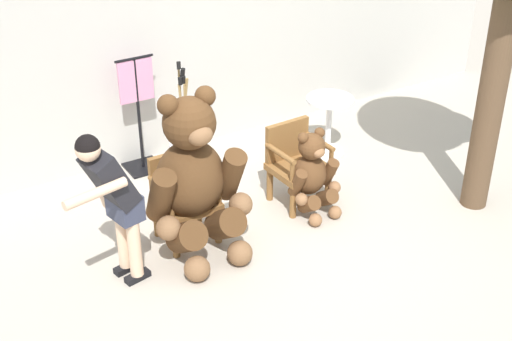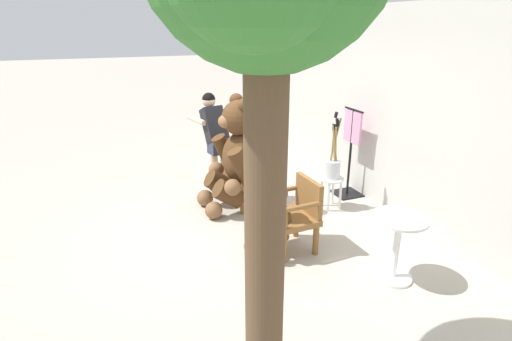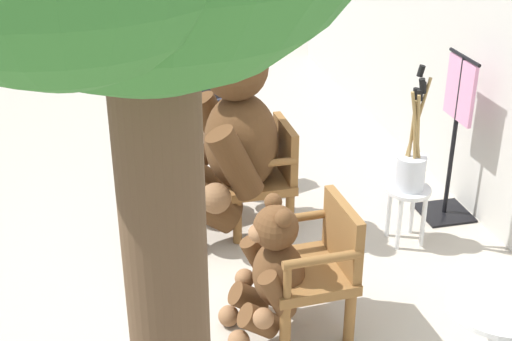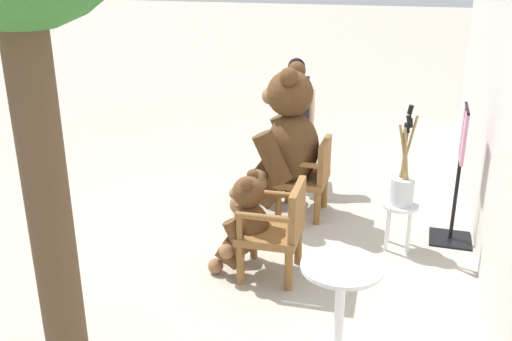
{
  "view_description": "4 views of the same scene",
  "coord_description": "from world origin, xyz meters",
  "px_view_note": "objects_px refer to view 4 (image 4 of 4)",
  "views": [
    {
      "loc": [
        -3.13,
        -4.8,
        4.07
      ],
      "look_at": [
        -0.1,
        0.15,
        0.79
      ],
      "focal_mm": 50.0,
      "sensor_mm": 36.0,
      "label": 1
    },
    {
      "loc": [
        4.39,
        -1.39,
        2.54
      ],
      "look_at": [
        -0.35,
        0.5,
        0.65
      ],
      "focal_mm": 28.0,
      "sensor_mm": 36.0,
      "label": 2
    },
    {
      "loc": [
        4.2,
        -0.64,
        2.94
      ],
      "look_at": [
        -0.39,
        0.46,
        0.62
      ],
      "focal_mm": 50.0,
      "sensor_mm": 36.0,
      "label": 3
    },
    {
      "loc": [
        4.98,
        1.68,
        2.65
      ],
      "look_at": [
        0.02,
        0.21,
        0.71
      ],
      "focal_mm": 40.0,
      "sensor_mm": 36.0,
      "label": 4
    }
  ],
  "objects_px": {
    "white_stool": "(400,214)",
    "clothing_display_stand": "(459,172)",
    "teddy_bear_small": "(245,224)",
    "wooden_chair_left": "(308,175)",
    "round_side_table": "(340,300)",
    "teddy_bear_large": "(284,142)",
    "wooden_chair_right": "(278,227)",
    "brush_bucket": "(403,184)",
    "person_visitor": "(295,113)"
  },
  "relations": [
    {
      "from": "round_side_table",
      "to": "wooden_chair_left",
      "type": "bearing_deg",
      "value": -163.14
    },
    {
      "from": "teddy_bear_large",
      "to": "white_stool",
      "type": "xyz_separation_m",
      "value": [
        0.51,
        1.27,
        -0.45
      ]
    },
    {
      "from": "teddy_bear_large",
      "to": "teddy_bear_small",
      "type": "bearing_deg",
      "value": -0.96
    },
    {
      "from": "teddy_bear_large",
      "to": "person_visitor",
      "type": "distance_m",
      "value": 0.82
    },
    {
      "from": "wooden_chair_right",
      "to": "person_visitor",
      "type": "bearing_deg",
      "value": -170.88
    },
    {
      "from": "teddy_bear_large",
      "to": "person_visitor",
      "type": "relative_size",
      "value": 1.07
    },
    {
      "from": "person_visitor",
      "to": "brush_bucket",
      "type": "xyz_separation_m",
      "value": [
        1.32,
        1.34,
        -0.25
      ]
    },
    {
      "from": "white_stool",
      "to": "teddy_bear_small",
      "type": "bearing_deg",
      "value": -57.58
    },
    {
      "from": "wooden_chair_right",
      "to": "teddy_bear_small",
      "type": "height_order",
      "value": "teddy_bear_small"
    },
    {
      "from": "brush_bucket",
      "to": "round_side_table",
      "type": "xyz_separation_m",
      "value": [
        1.75,
        -0.31,
        -0.22
      ]
    },
    {
      "from": "person_visitor",
      "to": "clothing_display_stand",
      "type": "relative_size",
      "value": 1.13
    },
    {
      "from": "teddy_bear_large",
      "to": "round_side_table",
      "type": "distance_m",
      "value": 2.48
    },
    {
      "from": "teddy_bear_large",
      "to": "teddy_bear_small",
      "type": "xyz_separation_m",
      "value": [
        1.33,
        -0.02,
        -0.34
      ]
    },
    {
      "from": "wooden_chair_left",
      "to": "brush_bucket",
      "type": "bearing_deg",
      "value": 62.78
    },
    {
      "from": "wooden_chair_left",
      "to": "round_side_table",
      "type": "height_order",
      "value": "wooden_chair_left"
    },
    {
      "from": "person_visitor",
      "to": "round_side_table",
      "type": "height_order",
      "value": "person_visitor"
    },
    {
      "from": "teddy_bear_small",
      "to": "round_side_table",
      "type": "bearing_deg",
      "value": 46.3
    },
    {
      "from": "person_visitor",
      "to": "white_stool",
      "type": "relative_size",
      "value": 3.34
    },
    {
      "from": "brush_bucket",
      "to": "clothing_display_stand",
      "type": "height_order",
      "value": "brush_bucket"
    },
    {
      "from": "wooden_chair_left",
      "to": "person_visitor",
      "type": "xyz_separation_m",
      "value": [
        -0.81,
        -0.34,
        0.45
      ]
    },
    {
      "from": "teddy_bear_large",
      "to": "white_stool",
      "type": "height_order",
      "value": "teddy_bear_large"
    },
    {
      "from": "wooden_chair_left",
      "to": "brush_bucket",
      "type": "xyz_separation_m",
      "value": [
        0.51,
        1.0,
        0.2
      ]
    },
    {
      "from": "person_visitor",
      "to": "round_side_table",
      "type": "relative_size",
      "value": 2.13
    },
    {
      "from": "clothing_display_stand",
      "to": "person_visitor",
      "type": "bearing_deg",
      "value": -118.75
    },
    {
      "from": "clothing_display_stand",
      "to": "round_side_table",
      "type": "bearing_deg",
      "value": -21.51
    },
    {
      "from": "white_stool",
      "to": "clothing_display_stand",
      "type": "distance_m",
      "value": 0.69
    },
    {
      "from": "brush_bucket",
      "to": "clothing_display_stand",
      "type": "xyz_separation_m",
      "value": [
        -0.31,
        0.5,
        0.06
      ]
    },
    {
      "from": "white_stool",
      "to": "brush_bucket",
      "type": "bearing_deg",
      "value": 10.38
    },
    {
      "from": "wooden_chair_left",
      "to": "teddy_bear_small",
      "type": "relative_size",
      "value": 0.92
    },
    {
      "from": "wooden_chair_right",
      "to": "teddy_bear_large",
      "type": "distance_m",
      "value": 1.39
    },
    {
      "from": "wooden_chair_right",
      "to": "teddy_bear_large",
      "type": "height_order",
      "value": "teddy_bear_large"
    },
    {
      "from": "white_stool",
      "to": "round_side_table",
      "type": "distance_m",
      "value": 1.78
    },
    {
      "from": "person_visitor",
      "to": "clothing_display_stand",
      "type": "distance_m",
      "value": 2.11
    },
    {
      "from": "wooden_chair_right",
      "to": "white_stool",
      "type": "distance_m",
      "value": 1.29
    },
    {
      "from": "brush_bucket",
      "to": "teddy_bear_large",
      "type": "bearing_deg",
      "value": -111.98
    },
    {
      "from": "wooden_chair_left",
      "to": "teddy_bear_small",
      "type": "xyz_separation_m",
      "value": [
        1.33,
        -0.29,
        -0.01
      ]
    },
    {
      "from": "white_stool",
      "to": "clothing_display_stand",
      "type": "relative_size",
      "value": 0.34
    },
    {
      "from": "teddy_bear_small",
      "to": "round_side_table",
      "type": "relative_size",
      "value": 1.3
    },
    {
      "from": "wooden_chair_right",
      "to": "clothing_display_stand",
      "type": "height_order",
      "value": "clothing_display_stand"
    },
    {
      "from": "teddy_bear_large",
      "to": "brush_bucket",
      "type": "height_order",
      "value": "teddy_bear_large"
    },
    {
      "from": "wooden_chair_left",
      "to": "white_stool",
      "type": "distance_m",
      "value": 1.12
    },
    {
      "from": "wooden_chair_left",
      "to": "teddy_bear_small",
      "type": "distance_m",
      "value": 1.36
    },
    {
      "from": "wooden_chair_left",
      "to": "round_side_table",
      "type": "xyz_separation_m",
      "value": [
        2.26,
        0.69,
        -0.01
      ]
    },
    {
      "from": "wooden_chair_right",
      "to": "teddy_bear_small",
      "type": "relative_size",
      "value": 0.92
    },
    {
      "from": "person_visitor",
      "to": "brush_bucket",
      "type": "distance_m",
      "value": 1.9
    },
    {
      "from": "wooden_chair_left",
      "to": "round_side_table",
      "type": "distance_m",
      "value": 2.36
    },
    {
      "from": "teddy_bear_large",
      "to": "wooden_chair_left",
      "type": "bearing_deg",
      "value": 90.27
    },
    {
      "from": "wooden_chair_left",
      "to": "person_visitor",
      "type": "relative_size",
      "value": 0.56
    },
    {
      "from": "teddy_bear_large",
      "to": "round_side_table",
      "type": "relative_size",
      "value": 2.27
    },
    {
      "from": "teddy_bear_small",
      "to": "person_visitor",
      "type": "distance_m",
      "value": 2.19
    }
  ]
}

